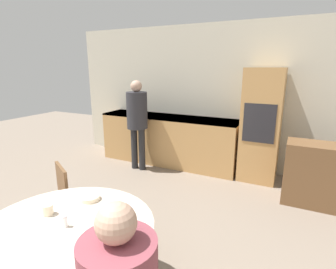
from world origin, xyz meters
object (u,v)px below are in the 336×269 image
Objects in this scene: chair_far_left at (54,203)px; bowl_near at (90,198)px; cup at (48,210)px; dining_table at (68,252)px; person_standing at (137,116)px; oven_unit at (261,126)px; sideboard at (327,176)px.

bowl_near is (0.63, -0.14, 0.27)m from chair_far_left.
chair_far_left is at bearing 137.62° from cup.
person_standing is (-1.14, 2.72, 0.47)m from dining_table.
oven_unit is at bearing 14.58° from person_standing.
person_standing is (-2.04, -0.53, 0.08)m from oven_unit.
chair_far_left is (-1.65, -2.74, -0.43)m from oven_unit.
dining_table is (-0.90, -3.26, -0.39)m from oven_unit.
person_standing is at bearing 108.62° from cup.
oven_unit reaches higher than person_standing.
oven_unit reaches higher than chair_far_left.
person_standing reaches higher than cup.
bowl_near is (-1.97, -2.31, 0.33)m from sideboard.
person_standing is (-2.99, 0.03, 0.56)m from sideboard.
bowl_near is (-0.11, 0.38, 0.23)m from dining_table.
sideboard is 3.05m from bowl_near.
dining_table is at bearing -67.31° from person_standing.
dining_table is 1.47× the size of chair_far_left.
person_standing reaches higher than dining_table.
person_standing is at bearing 112.69° from dining_table.
oven_unit reaches higher than sideboard.
cup is at bearing -128.53° from sideboard.
cup is (-1.15, -3.20, -0.14)m from oven_unit.
sideboard is 1.22× the size of chair_far_left.
oven_unit is 1.44× the size of dining_table.
sideboard is 0.83× the size of dining_table.
oven_unit reaches higher than cup.
sideboard reaches higher than cup.
cup is at bearing -13.28° from chair_far_left.
bowl_near is (-1.02, -2.88, -0.16)m from oven_unit.
person_standing is at bearing 113.62° from bowl_near.
oven_unit is at bearing 70.29° from cup.
dining_table is 0.35m from cup.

